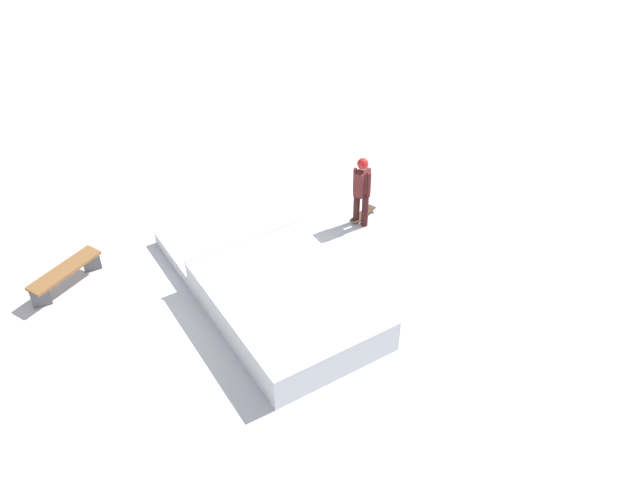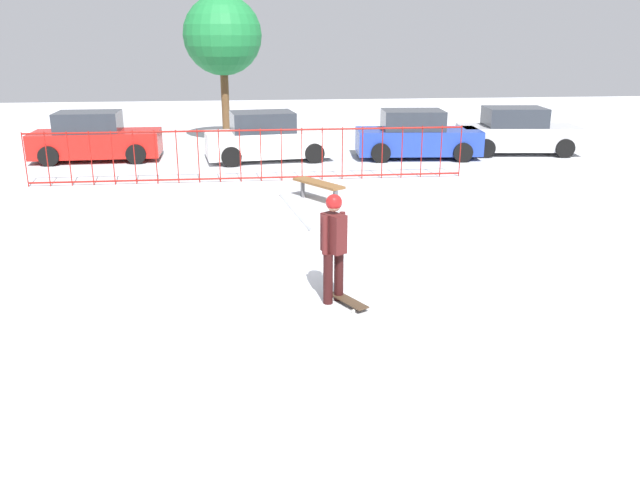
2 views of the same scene
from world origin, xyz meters
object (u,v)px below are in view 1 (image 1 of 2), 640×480
Objects in this scene: skate_ramp at (276,292)px; park_bench at (65,274)px; skater at (362,187)px; skateboard at (363,214)px.

park_bench is (2.18, 3.69, 0.04)m from skate_ramp.
skate_ramp is 3.28m from skater.
skateboard is 6.59m from park_bench.
skater is 2.16× the size of skateboard.
skate_ramp is 3.32× the size of skater.
park_bench reaches higher than skateboard.
skate_ramp is 7.15× the size of skateboard.
skateboard is at bearing -163.54° from skater.
skateboard is at bearing -64.71° from skate_ramp.
skater is 6.46m from park_bench.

